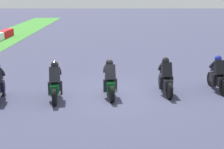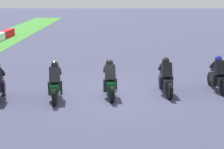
% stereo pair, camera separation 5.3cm
% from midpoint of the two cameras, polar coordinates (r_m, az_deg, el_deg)
% --- Properties ---
extents(ground_plane, '(120.00, 120.00, 0.00)m').
position_cam_midpoint_polar(ground_plane, '(13.32, 0.22, -3.58)').
color(ground_plane, '#3B3D57').
extents(rider_lane_a, '(2.04, 0.56, 1.51)m').
position_cam_midpoint_polar(rider_lane_a, '(14.41, 18.24, -0.34)').
color(rider_lane_a, black).
rests_on(rider_lane_a, ground_plane).
extents(rider_lane_b, '(2.04, 0.55, 1.51)m').
position_cam_midpoint_polar(rider_lane_b, '(13.49, 9.52, -0.79)').
color(rider_lane_b, black).
rests_on(rider_lane_b, ground_plane).
extents(rider_lane_c, '(2.04, 0.58, 1.51)m').
position_cam_midpoint_polar(rider_lane_c, '(12.96, -0.26, -1.23)').
color(rider_lane_c, black).
rests_on(rider_lane_c, ground_plane).
extents(rider_lane_d, '(2.04, 0.57, 1.51)m').
position_cam_midpoint_polar(rider_lane_d, '(12.79, -9.80, -1.67)').
color(rider_lane_d, black).
rests_on(rider_lane_d, ground_plane).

